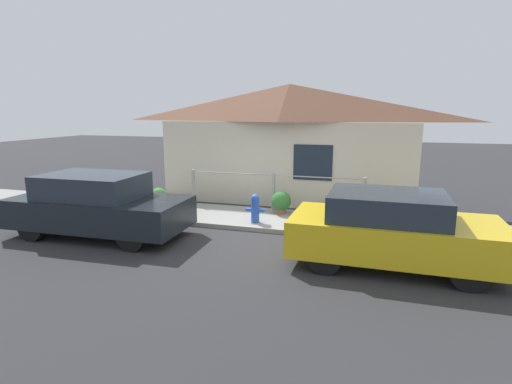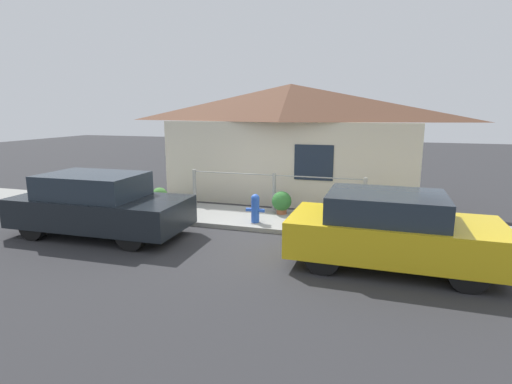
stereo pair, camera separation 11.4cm
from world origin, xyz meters
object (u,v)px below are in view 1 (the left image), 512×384
(fire_hydrant, at_px, (255,208))
(car_right, at_px, (392,229))
(car_left, at_px, (98,205))
(potted_plant_by_fence, at_px, (159,197))
(potted_plant_near_hydrant, at_px, (281,202))

(fire_hydrant, bearing_deg, car_right, -28.53)
(car_left, distance_m, car_right, 6.30)
(fire_hydrant, distance_m, potted_plant_by_fence, 3.17)
(car_left, xyz_separation_m, fire_hydrant, (3.19, 1.69, -0.23))
(car_right, height_order, potted_plant_by_fence, car_right)
(car_right, relative_size, fire_hydrant, 5.26)
(car_left, height_order, potted_plant_near_hydrant, car_left)
(car_right, bearing_deg, fire_hydrant, 152.16)
(car_right, distance_m, potted_plant_near_hydrant, 3.80)
(car_left, relative_size, car_right, 1.08)
(fire_hydrant, height_order, potted_plant_by_fence, fire_hydrant)
(car_left, relative_size, potted_plant_by_fence, 7.28)
(car_left, relative_size, fire_hydrant, 5.69)
(car_left, xyz_separation_m, potted_plant_near_hydrant, (3.61, 2.68, -0.27))
(fire_hydrant, bearing_deg, potted_plant_near_hydrant, 66.95)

